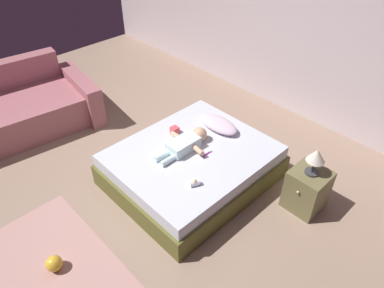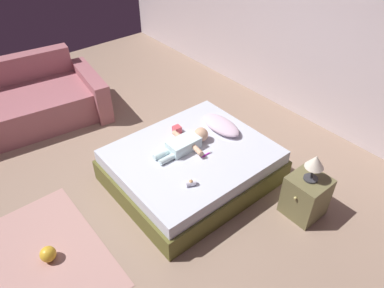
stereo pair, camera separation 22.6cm
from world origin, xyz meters
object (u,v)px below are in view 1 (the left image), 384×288
couch (10,112)px  nightstand (307,190)px  bed (192,166)px  baby (186,143)px  baby_bottle (195,183)px  lamp (316,157)px  toy_ball (54,263)px  toothbrush (207,153)px  pillow (218,124)px  toy_block (175,130)px

couch → nightstand: bearing=25.2°
bed → baby: size_ratio=2.51×
baby_bottle → lamp: bearing=51.9°
toy_ball → nightstand: bearing=63.7°
toothbrush → couch: 2.76m
couch → bed: bearing=24.2°
pillow → baby_bottle: bearing=-60.1°
baby → nightstand: size_ratio=1.45×
bed → baby_bottle: 0.57m
lamp → baby_bottle: size_ratio=2.63×
toy_ball → pillow: bearing=92.3°
toothbrush → nightstand: size_ratio=0.27×
couch → lamp: (3.47, 1.63, 0.40)m
pillow → toy_ball: (0.09, -2.20, -0.39)m
pillow → nightstand: (1.20, 0.05, -0.24)m
baby → toothbrush: bearing=20.8°
couch → nightstand: size_ratio=4.75×
lamp → couch: bearing=-154.8°
pillow → baby_bottle: pillow is taller
pillow → lamp: 1.22m
lamp → baby_bottle: lamp is taller
baby → lamp: lamp is taller
baby → toy_ball: bearing=-87.4°
baby → toy_ball: 1.73m
toothbrush → toy_block: bearing=-179.6°
bed → lamp: bearing=27.3°
bed → baby_bottle: (0.39, -0.34, 0.24)m
baby_bottle → toy_block: bearing=151.2°
toy_ball → bed: bearing=89.7°
baby → couch: 2.52m
lamp → toy_block: size_ratio=3.31×
toy_block → baby_bottle: size_ratio=0.79×
bed → pillow: bearing=100.9°
pillow → bed: bearing=-79.1°
nightstand → toy_ball: size_ratio=3.19×
lamp → toy_ball: size_ratio=2.00×
baby → nightstand: 1.34m
toothbrush → toy_ball: (-0.16, -1.77, -0.34)m
bed → baby: (-0.09, -0.00, 0.27)m
nightstand → baby_bottle: size_ratio=4.19×
couch → toy_ball: bearing=-14.8°
pillow → toothbrush: size_ratio=4.26×
baby → lamp: (1.19, 0.57, 0.20)m
pillow → baby_bottle: size_ratio=4.79×
baby → baby_bottle: 0.59m
pillow → lamp: (1.20, 0.05, 0.20)m
toy_ball → toy_block: bearing=101.6°
toy_block → pillow: bearing=58.0°
pillow → nightstand: 1.23m
couch → toy_ball: size_ratio=15.18×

